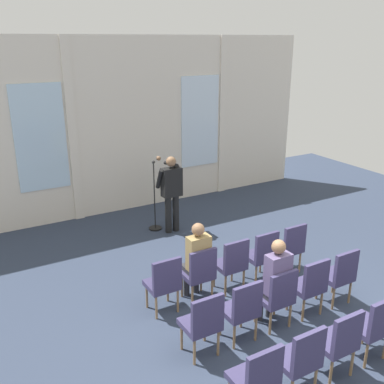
% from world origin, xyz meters
% --- Properties ---
extents(ground_plane, '(15.68, 15.68, 0.00)m').
position_xyz_m(ground_plane, '(0.00, 0.00, 0.00)').
color(ground_plane, '#2D384C').
extents(rear_partition, '(9.82, 0.14, 4.05)m').
position_xyz_m(rear_partition, '(0.02, 6.03, 2.02)').
color(rear_partition, silver).
rests_on(rear_partition, ground).
extents(speaker, '(0.50, 0.69, 1.67)m').
position_xyz_m(speaker, '(0.25, 4.26, 0.97)').
color(speaker, black).
rests_on(speaker, ground).
extents(mic_stand, '(0.28, 0.28, 1.55)m').
position_xyz_m(mic_stand, '(-0.02, 4.54, 0.34)').
color(mic_stand, black).
rests_on(mic_stand, ground).
extents(chair_r0_c0, '(0.46, 0.44, 0.94)m').
position_xyz_m(chair_r0_c0, '(-1.23, 1.63, 0.53)').
color(chair_r0_c0, olive).
rests_on(chair_r0_c0, ground).
extents(chair_r0_c1, '(0.46, 0.44, 0.94)m').
position_xyz_m(chair_r0_c1, '(-0.62, 1.63, 0.53)').
color(chair_r0_c1, olive).
rests_on(chair_r0_c1, ground).
extents(audience_r0_c1, '(0.36, 0.39, 1.33)m').
position_xyz_m(audience_r0_c1, '(-0.62, 1.71, 0.74)').
color(audience_r0_c1, '#2D2D33').
rests_on(audience_r0_c1, ground).
extents(chair_r0_c2, '(0.46, 0.44, 0.94)m').
position_xyz_m(chair_r0_c2, '(0.00, 1.63, 0.53)').
color(chair_r0_c2, olive).
rests_on(chair_r0_c2, ground).
extents(chair_r0_c3, '(0.46, 0.44, 0.94)m').
position_xyz_m(chair_r0_c3, '(0.62, 1.63, 0.53)').
color(chair_r0_c3, olive).
rests_on(chair_r0_c3, ground).
extents(chair_r0_c4, '(0.46, 0.44, 0.94)m').
position_xyz_m(chair_r0_c4, '(1.23, 1.63, 0.53)').
color(chair_r0_c4, olive).
rests_on(chair_r0_c4, ground).
extents(chair_r1_c0, '(0.46, 0.44, 0.94)m').
position_xyz_m(chair_r1_c0, '(-1.23, 0.51, 0.53)').
color(chair_r1_c0, olive).
rests_on(chair_r1_c0, ground).
extents(chair_r1_c1, '(0.46, 0.44, 0.94)m').
position_xyz_m(chair_r1_c1, '(-0.62, 0.51, 0.53)').
color(chair_r1_c1, olive).
rests_on(chair_r1_c1, ground).
extents(chair_r1_c2, '(0.46, 0.44, 0.94)m').
position_xyz_m(chair_r1_c2, '(0.00, 0.51, 0.53)').
color(chair_r1_c2, olive).
rests_on(chair_r1_c2, ground).
extents(audience_r1_c2, '(0.36, 0.39, 1.37)m').
position_xyz_m(audience_r1_c2, '(0.00, 0.59, 0.76)').
color(audience_r1_c2, '#2D2D33').
rests_on(audience_r1_c2, ground).
extents(chair_r1_c3, '(0.46, 0.44, 0.94)m').
position_xyz_m(chair_r1_c3, '(0.62, 0.51, 0.53)').
color(chair_r1_c3, olive).
rests_on(chair_r1_c3, ground).
extents(chair_r1_c4, '(0.46, 0.44, 0.94)m').
position_xyz_m(chair_r1_c4, '(1.23, 0.51, 0.53)').
color(chair_r1_c4, olive).
rests_on(chair_r1_c4, ground).
extents(chair_r2_c0, '(0.46, 0.44, 0.94)m').
position_xyz_m(chair_r2_c0, '(-1.23, -0.62, 0.53)').
color(chair_r2_c0, olive).
rests_on(chair_r2_c0, ground).
extents(chair_r2_c1, '(0.46, 0.44, 0.94)m').
position_xyz_m(chair_r2_c1, '(-0.62, -0.62, 0.53)').
color(chair_r2_c1, olive).
rests_on(chair_r2_c1, ground).
extents(chair_r2_c2, '(0.46, 0.44, 0.94)m').
position_xyz_m(chair_r2_c2, '(0.00, -0.62, 0.53)').
color(chair_r2_c2, olive).
rests_on(chair_r2_c2, ground).
extents(chair_r2_c3, '(0.46, 0.44, 0.94)m').
position_xyz_m(chair_r2_c3, '(0.62, -0.62, 0.53)').
color(chair_r2_c3, olive).
rests_on(chair_r2_c3, ground).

